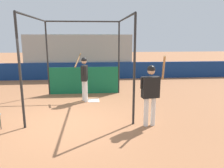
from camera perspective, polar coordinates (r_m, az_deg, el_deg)
ground_plane at (r=6.84m, az=-12.02°, el=-9.88°), size 60.00×60.00×0.00m
outfield_wall at (r=13.37m, az=-8.64°, el=3.39°), size 24.00×0.12×1.01m
bleacher_section at (r=14.92m, az=-8.35°, el=7.54°), size 6.50×3.20×2.69m
batting_cage at (r=9.02m, az=-7.57°, el=4.81°), size 3.21×3.77×3.21m
home_plate at (r=8.91m, az=-4.78°, el=-4.32°), size 0.44×0.44×0.02m
player_batter at (r=8.68m, az=-7.27°, el=2.34°), size 0.52×0.87×1.89m
player_waiting at (r=6.27m, az=10.10°, el=-1.46°), size 0.77×0.54×2.06m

